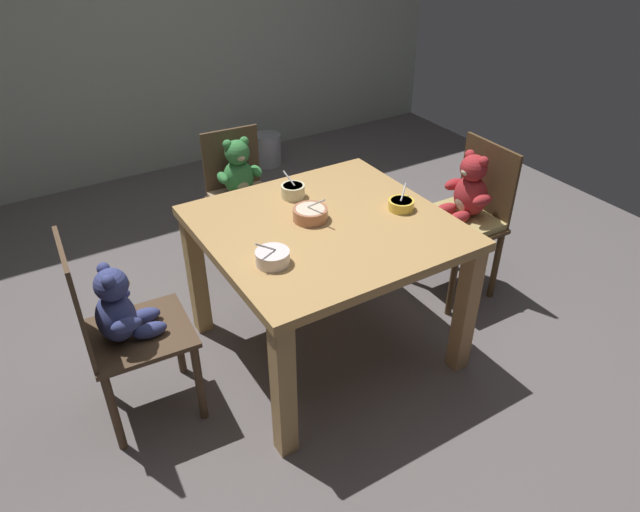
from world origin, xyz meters
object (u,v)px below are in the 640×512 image
dining_table (326,245)px  porridge_bowl_white_near_left (273,257)px  porridge_bowl_cream_far_center (293,191)px  teddy_chair_near_right (466,205)px  teddy_chair_near_left (120,320)px  porridge_bowl_yellow_near_right (401,204)px  metal_pail (268,150)px  porridge_bowl_terracotta_center (310,214)px  teddy_chair_far_center (241,187)px

dining_table → porridge_bowl_white_near_left: porridge_bowl_white_near_left is taller
dining_table → porridge_bowl_cream_far_center: bearing=89.9°
porridge_bowl_white_near_left → teddy_chair_near_right: bearing=9.1°
porridge_bowl_cream_far_center → teddy_chair_near_right: bearing=-15.6°
teddy_chair_near_left → porridge_bowl_yellow_near_right: 1.33m
dining_table → teddy_chair_near_left: teddy_chair_near_left is taller
porridge_bowl_cream_far_center → metal_pail: porridge_bowl_cream_far_center is taller
porridge_bowl_yellow_near_right → porridge_bowl_cream_far_center: size_ratio=0.98×
porridge_bowl_yellow_near_right → metal_pail: (0.41, 2.22, -0.62)m
dining_table → porridge_bowl_white_near_left: (-0.35, -0.16, 0.15)m
metal_pail → teddy_chair_near_right: bearing=-86.2°
porridge_bowl_cream_far_center → porridge_bowl_terracotta_center: size_ratio=0.73×
dining_table → porridge_bowl_yellow_near_right: (0.37, -0.07, 0.14)m
dining_table → teddy_chair_near_right: teddy_chair_near_right is taller
teddy_chair_far_center → porridge_bowl_white_near_left: porridge_bowl_white_near_left is taller
porridge_bowl_yellow_near_right → porridge_bowl_white_near_left: (-0.72, -0.09, 0.01)m
teddy_chair_far_center → porridge_bowl_terracotta_center: porridge_bowl_terracotta_center is taller
dining_table → metal_pail: size_ratio=4.11×
dining_table → porridge_bowl_terracotta_center: (-0.04, 0.07, 0.14)m
teddy_chair_near_left → porridge_bowl_cream_far_center: bearing=18.0°
teddy_chair_near_right → teddy_chair_near_left: 1.85m
teddy_chair_far_center → teddy_chair_near_left: bearing=-43.5°
teddy_chair_near_right → porridge_bowl_yellow_near_right: teddy_chair_near_right is taller
dining_table → porridge_bowl_yellow_near_right: bearing=-10.7°
porridge_bowl_yellow_near_right → porridge_bowl_terracotta_center: (-0.41, 0.14, 0.00)m
dining_table → teddy_chair_near_right: (0.92, 0.04, -0.07)m
metal_pail → porridge_bowl_cream_far_center: bearing=-112.8°
porridge_bowl_cream_far_center → metal_pail: size_ratio=0.47×
dining_table → teddy_chair_near_left: size_ratio=1.17×
dining_table → porridge_bowl_white_near_left: size_ratio=7.22×
teddy_chair_far_center → porridge_bowl_cream_far_center: porridge_bowl_cream_far_center is taller
teddy_chair_near_right → metal_pail: size_ratio=3.32×
porridge_bowl_terracotta_center → metal_pail: (0.82, 2.08, -0.62)m
dining_table → teddy_chair_near_left: 0.94m
teddy_chair_near_left → porridge_bowl_white_near_left: bearing=-16.9°
teddy_chair_near_right → porridge_bowl_terracotta_center: bearing=-0.6°
teddy_chair_far_center → porridge_bowl_cream_far_center: 0.64m
porridge_bowl_yellow_near_right → porridge_bowl_white_near_left: size_ratio=0.82×
teddy_chair_near_right → porridge_bowl_white_near_left: bearing=9.9°
teddy_chair_far_center → porridge_bowl_terracotta_center: bearing=2.5°
teddy_chair_far_center → teddy_chair_near_right: (0.93, -0.85, 0.01)m
teddy_chair_near_right → porridge_bowl_terracotta_center: size_ratio=5.15×
teddy_chair_near_right → porridge_bowl_cream_far_center: (-0.92, 0.26, 0.22)m
teddy_chair_near_left → metal_pail: (1.71, 2.09, -0.40)m
teddy_chair_far_center → teddy_chair_near_right: teddy_chair_near_right is taller
porridge_bowl_cream_far_center → metal_pail: bearing=67.2°
teddy_chair_near_left → porridge_bowl_terracotta_center: bearing=4.1°
porridge_bowl_terracotta_center → metal_pail: bearing=68.5°
porridge_bowl_terracotta_center → metal_pail: porridge_bowl_terracotta_center is taller
dining_table → teddy_chair_far_center: 0.90m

